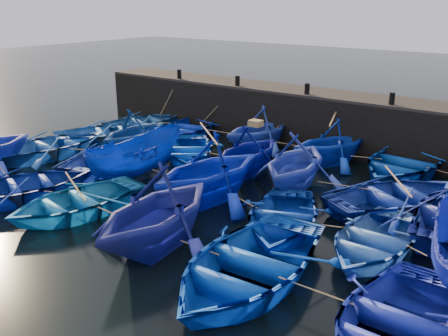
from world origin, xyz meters
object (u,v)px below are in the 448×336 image
Objects in this scene: boat_13 at (53,145)px; wooden_crate at (256,123)px; boat_0 at (145,121)px; boat_8 at (189,150)px.

boat_13 is 9.60m from wooden_crate.
wooden_crate is (9.05, -2.62, 1.72)m from boat_0.
wooden_crate is at bearing -150.50° from boat_13.
boat_13 is at bearing 173.23° from boat_8.
boat_0 is 6.16m from boat_8.
boat_0 is 5.99m from boat_13.
boat_13 is (-5.33, -3.30, 0.06)m from boat_8.
wooden_crate is at bearing -179.12° from boat_0.
wooden_crate reaches higher than boat_0.
boat_0 is at bearing 163.87° from wooden_crate.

